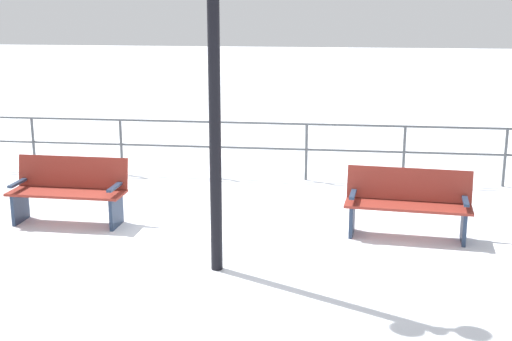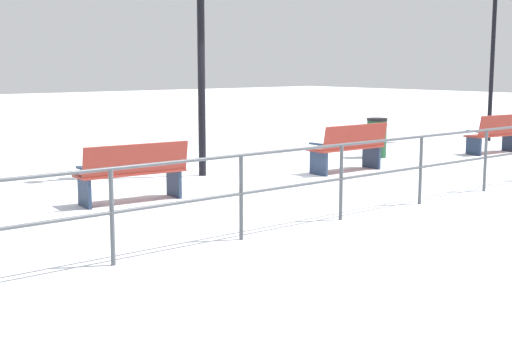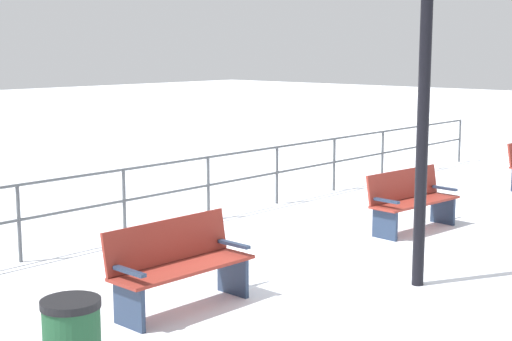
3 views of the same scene
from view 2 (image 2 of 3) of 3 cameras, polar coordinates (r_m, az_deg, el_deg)
The scene contains 8 objects.
ground_plane at distance 12.18m, azimuth -0.04°, elevation -1.22°, with size 80.00×80.00×0.00m, color white.
bench_nearest at distance 17.41m, azimuth 18.68°, elevation 2.82°, with size 0.67×1.55×0.92m.
bench_second at distance 13.75m, azimuth 7.50°, elevation 1.87°, with size 0.60×1.66×0.93m.
bench_third at distance 10.77m, azimuth -9.86°, elevation -0.07°, with size 0.68×1.70×0.91m.
lamppost_near at distance 20.26m, azimuth 18.60°, elevation 11.73°, with size 0.26×0.93×4.88m.
lamppost_middle at distance 13.20m, azimuth -4.47°, elevation 12.88°, with size 0.31×0.93×4.38m.
waterfront_railing at distance 10.10m, azimuth 10.18°, elevation 0.58°, with size 0.05×18.72×1.03m.
trash_bin at distance 16.07m, azimuth 9.66°, elevation 2.62°, with size 0.46×0.46×0.88m.
Camera 2 is at (-9.24, 7.66, 2.06)m, focal length 49.83 mm.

